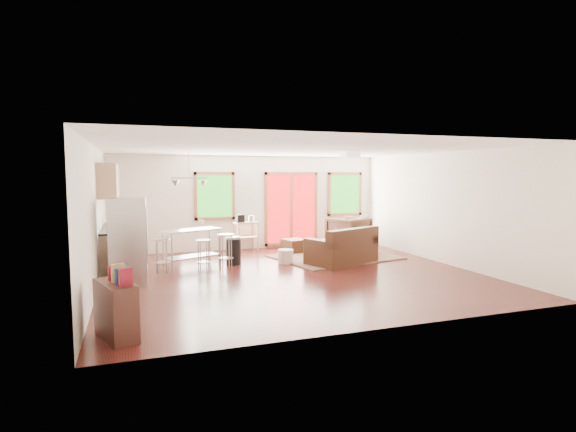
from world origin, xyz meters
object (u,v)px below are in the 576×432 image
object	(u,v)px
island	(192,241)
kitchen_cart	(245,226)
loveseat	(343,249)
rug	(335,257)
coffee_table	(342,243)
armchair	(348,231)
ottoman	(294,246)
refrigerator	(129,242)

from	to	relation	value
island	kitchen_cart	distance (m)	2.32
loveseat	kitchen_cart	size ratio (longest dim) A/B	1.84
rug	loveseat	size ratio (longest dim) A/B	1.55
island	kitchen_cart	world-z (taller)	kitchen_cart
coffee_table	kitchen_cart	size ratio (longest dim) A/B	0.95
kitchen_cart	coffee_table	bearing A→B (deg)	-36.92
armchair	island	xyz separation A→B (m)	(-4.46, -1.02, 0.09)
loveseat	coffee_table	distance (m)	1.03
loveseat	ottoman	size ratio (longest dim) A/B	3.37
loveseat	kitchen_cart	xyz separation A→B (m)	(-1.71, 2.55, 0.34)
rug	island	distance (m)	3.57
armchair	island	distance (m)	4.58
loveseat	island	distance (m)	3.49
ottoman	island	world-z (taller)	island
armchair	rug	bearing A→B (deg)	25.81
ottoman	coffee_table	bearing A→B (deg)	-40.87
loveseat	island	world-z (taller)	loveseat
coffee_table	refrigerator	size ratio (longest dim) A/B	0.58
loveseat	refrigerator	xyz separation A→B (m)	(-4.69, -0.50, 0.48)
rug	kitchen_cart	world-z (taller)	kitchen_cart
refrigerator	island	distance (m)	1.96
ottoman	refrigerator	xyz separation A→B (m)	(-4.14, -2.29, 0.64)
ottoman	kitchen_cart	xyz separation A→B (m)	(-1.16, 0.76, 0.50)
loveseat	ottoman	world-z (taller)	loveseat
coffee_table	refrigerator	world-z (taller)	refrigerator
rug	refrigerator	size ratio (longest dim) A/B	1.73
loveseat	armchair	distance (m)	2.23
kitchen_cart	armchair	bearing A→B (deg)	-12.42
loveseat	kitchen_cart	bearing A→B (deg)	101.79
loveseat	rug	bearing A→B (deg)	55.61
refrigerator	coffee_table	bearing A→B (deg)	17.97
rug	refrigerator	bearing A→B (deg)	-165.11
armchair	loveseat	bearing A→B (deg)	35.44
coffee_table	ottoman	bearing A→B (deg)	139.13
coffee_table	ottoman	distance (m)	1.32
coffee_table	armchair	world-z (taller)	armchair
island	ottoman	bearing A→B (deg)	17.43
loveseat	armchair	size ratio (longest dim) A/B	1.86
rug	loveseat	bearing A→B (deg)	-102.29
ottoman	kitchen_cart	bearing A→B (deg)	146.81
rug	loveseat	world-z (taller)	loveseat
coffee_table	refrigerator	xyz separation A→B (m)	(-5.13, -1.43, 0.50)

